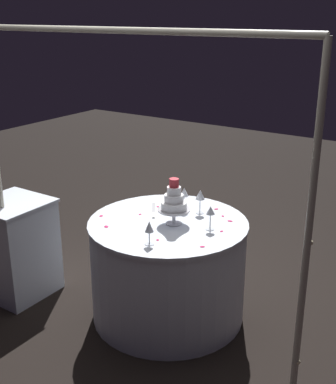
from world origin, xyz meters
TOP-DOWN VIEW (x-y plane):
  - ground_plane at (0.00, 0.00)m, footprint 12.00×12.00m
  - decorative_arch at (0.00, 0.49)m, footprint 2.31×0.05m
  - main_table at (0.00, 0.00)m, footprint 1.11×1.11m
  - side_table at (1.16, 0.38)m, footprint 0.51×0.51m
  - tiered_cake at (-0.05, 0.01)m, footprint 0.22×0.22m
  - wine_glass_0 at (-0.10, -0.26)m, footprint 0.07×0.07m
  - wine_glass_1 at (-0.10, 0.36)m, footprint 0.06×0.06m
  - wine_glass_2 at (0.16, -0.29)m, footprint 0.06×0.06m
  - wine_glass_3 at (-0.30, -0.05)m, footprint 0.06×0.06m
  - wine_glass_4 at (0.02, -0.24)m, footprint 0.06×0.06m
  - cake_knife at (0.19, -0.10)m, footprint 0.19×0.25m
  - rose_petal_0 at (-0.35, -0.25)m, footprint 0.04×0.03m
  - rose_petal_1 at (-0.11, 0.29)m, footprint 0.03×0.03m
  - rose_petal_2 at (-0.40, 0.21)m, footprint 0.04×0.04m
  - rose_petal_3 at (0.24, 0.00)m, footprint 0.02×0.03m
  - rose_petal_4 at (-0.16, -0.39)m, footprint 0.04×0.04m
  - rose_petal_5 at (0.03, 0.16)m, footprint 0.02×0.03m
  - rose_petal_6 at (0.45, 0.18)m, footprint 0.03×0.04m
  - rose_petal_7 at (0.30, 0.30)m, footprint 0.05×0.05m
  - rose_petal_8 at (-0.38, -0.06)m, footprint 0.02×0.03m
  - rose_petal_9 at (0.07, -0.15)m, footprint 0.05×0.04m
  - rose_petal_10 at (0.22, -0.20)m, footprint 0.03×0.03m
  - rose_petal_11 at (-0.27, -0.30)m, footprint 0.03×0.03m

SIDE VIEW (x-z plane):
  - ground_plane at x=0.00m, z-range 0.00..0.00m
  - main_table at x=0.00m, z-range 0.00..0.73m
  - side_table at x=1.16m, z-range 0.00..0.76m
  - rose_petal_0 at x=-0.35m, z-range 0.73..0.74m
  - rose_petal_1 at x=-0.11m, z-range 0.73..0.74m
  - rose_petal_2 at x=-0.40m, z-range 0.73..0.74m
  - rose_petal_3 at x=0.24m, z-range 0.73..0.74m
  - rose_petal_4 at x=-0.16m, z-range 0.73..0.74m
  - rose_petal_5 at x=0.03m, z-range 0.73..0.74m
  - rose_petal_6 at x=0.45m, z-range 0.73..0.74m
  - rose_petal_7 at x=0.30m, z-range 0.73..0.74m
  - rose_petal_8 at x=-0.38m, z-range 0.73..0.74m
  - rose_petal_9 at x=0.07m, z-range 0.73..0.74m
  - rose_petal_10 at x=0.22m, z-range 0.73..0.74m
  - rose_petal_11 at x=-0.27m, z-range 0.73..0.74m
  - cake_knife at x=0.19m, z-range 0.73..0.74m
  - wine_glass_1 at x=-0.10m, z-range 0.77..0.92m
  - wine_glass_2 at x=0.16m, z-range 0.77..0.93m
  - wine_glass_3 at x=-0.30m, z-range 0.78..0.94m
  - wine_glass_4 at x=0.02m, z-range 0.78..0.95m
  - wine_glass_0 at x=-0.10m, z-range 0.78..0.96m
  - tiered_cake at x=-0.05m, z-range 0.73..1.06m
  - decorative_arch at x=0.00m, z-range 0.35..2.37m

